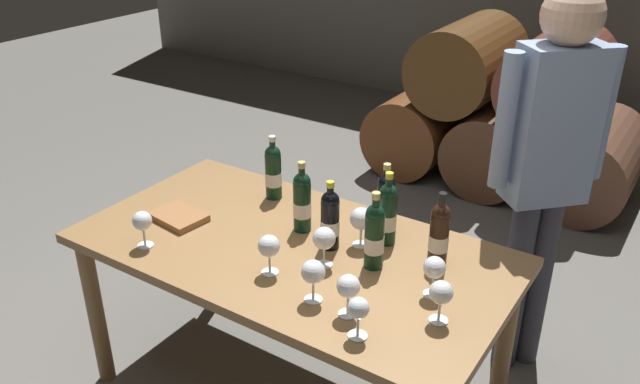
{
  "coord_description": "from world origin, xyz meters",
  "views": [
    {
      "loc": [
        1.27,
        -1.74,
        2.07
      ],
      "look_at": [
        0.0,
        0.2,
        0.91
      ],
      "focal_mm": 36.14,
      "sensor_mm": 36.0,
      "label": 1
    }
  ],
  "objects_px": {
    "wine_bottle_1": "(374,235)",
    "wine_glass_1": "(142,222)",
    "wine_bottle_4": "(439,234)",
    "wine_glass_0": "(324,239)",
    "wine_glass_4": "(434,269)",
    "wine_bottle_6": "(330,219)",
    "dining_table": "(292,265)",
    "wine_bottle_0": "(387,213)",
    "wine_bottle_2": "(385,202)",
    "wine_glass_3": "(348,287)",
    "wine_bottle_5": "(302,201)",
    "sommelier_presenting": "(548,156)",
    "wine_glass_6": "(269,247)",
    "tasting_notebook": "(179,217)",
    "wine_glass_8": "(361,220)",
    "wine_glass_5": "(358,310)",
    "wine_bottle_3": "(273,171)",
    "wine_glass_7": "(313,273)",
    "wine_glass_2": "(441,294)"
  },
  "relations": [
    {
      "from": "wine_bottle_0",
      "to": "wine_glass_2",
      "type": "distance_m",
      "value": 0.51
    },
    {
      "from": "wine_glass_3",
      "to": "wine_glass_1",
      "type": "bearing_deg",
      "value": -176.05
    },
    {
      "from": "wine_glass_1",
      "to": "wine_glass_6",
      "type": "bearing_deg",
      "value": 12.66
    },
    {
      "from": "wine_bottle_5",
      "to": "wine_glass_5",
      "type": "xyz_separation_m",
      "value": [
        0.53,
        -0.46,
        -0.03
      ]
    },
    {
      "from": "wine_glass_8",
      "to": "sommelier_presenting",
      "type": "relative_size",
      "value": 0.09
    },
    {
      "from": "wine_glass_4",
      "to": "sommelier_presenting",
      "type": "relative_size",
      "value": 0.09
    },
    {
      "from": "wine_bottle_6",
      "to": "tasting_notebook",
      "type": "xyz_separation_m",
      "value": [
        -0.65,
        -0.17,
        -0.11
      ]
    },
    {
      "from": "wine_glass_0",
      "to": "wine_bottle_3",
      "type": "bearing_deg",
      "value": 144.93
    },
    {
      "from": "wine_glass_6",
      "to": "wine_glass_8",
      "type": "distance_m",
      "value": 0.39
    },
    {
      "from": "dining_table",
      "to": "wine_glass_2",
      "type": "xyz_separation_m",
      "value": [
        0.67,
        -0.12,
        0.2
      ]
    },
    {
      "from": "wine_bottle_2",
      "to": "wine_glass_7",
      "type": "xyz_separation_m",
      "value": [
        0.03,
        -0.56,
        -0.02
      ]
    },
    {
      "from": "wine_bottle_2",
      "to": "wine_glass_0",
      "type": "xyz_separation_m",
      "value": [
        -0.06,
        -0.36,
        -0.01
      ]
    },
    {
      "from": "wine_bottle_1",
      "to": "wine_bottle_5",
      "type": "distance_m",
      "value": 0.38
    },
    {
      "from": "wine_bottle_6",
      "to": "wine_glass_1",
      "type": "height_order",
      "value": "wine_bottle_6"
    },
    {
      "from": "wine_bottle_2",
      "to": "tasting_notebook",
      "type": "relative_size",
      "value": 1.32
    },
    {
      "from": "wine_bottle_5",
      "to": "wine_glass_7",
      "type": "distance_m",
      "value": 0.48
    },
    {
      "from": "wine_bottle_2",
      "to": "wine_bottle_6",
      "type": "bearing_deg",
      "value": -115.21
    },
    {
      "from": "wine_glass_8",
      "to": "wine_bottle_3",
      "type": "bearing_deg",
      "value": 164.74
    },
    {
      "from": "wine_bottle_6",
      "to": "wine_glass_6",
      "type": "distance_m",
      "value": 0.29
    },
    {
      "from": "dining_table",
      "to": "wine_bottle_5",
      "type": "distance_m",
      "value": 0.26
    },
    {
      "from": "wine_bottle_1",
      "to": "wine_glass_8",
      "type": "distance_m",
      "value": 0.15
    },
    {
      "from": "wine_bottle_3",
      "to": "wine_glass_4",
      "type": "distance_m",
      "value": 0.95
    },
    {
      "from": "wine_glass_4",
      "to": "tasting_notebook",
      "type": "height_order",
      "value": "wine_glass_4"
    },
    {
      "from": "wine_glass_1",
      "to": "wine_bottle_6",
      "type": "bearing_deg",
      "value": 32.83
    },
    {
      "from": "wine_glass_2",
      "to": "wine_glass_4",
      "type": "bearing_deg",
      "value": 122.55
    },
    {
      "from": "wine_glass_6",
      "to": "wine_glass_7",
      "type": "distance_m",
      "value": 0.23
    },
    {
      "from": "wine_glass_3",
      "to": "wine_glass_8",
      "type": "xyz_separation_m",
      "value": [
        -0.18,
        0.4,
        0.01
      ]
    },
    {
      "from": "tasting_notebook",
      "to": "wine_glass_3",
      "type": "bearing_deg",
      "value": -2.49
    },
    {
      "from": "wine_glass_4",
      "to": "wine_glass_6",
      "type": "bearing_deg",
      "value": -160.09
    },
    {
      "from": "wine_glass_1",
      "to": "wine_glass_5",
      "type": "xyz_separation_m",
      "value": [
        0.97,
        -0.02,
        -0.0
      ]
    },
    {
      "from": "dining_table",
      "to": "wine_bottle_1",
      "type": "xyz_separation_m",
      "value": [
        0.33,
        0.05,
        0.22
      ]
    },
    {
      "from": "wine_bottle_2",
      "to": "wine_glass_6",
      "type": "height_order",
      "value": "wine_bottle_2"
    },
    {
      "from": "wine_glass_1",
      "to": "wine_glass_6",
      "type": "relative_size",
      "value": 0.97
    },
    {
      "from": "wine_glass_2",
      "to": "dining_table",
      "type": "bearing_deg",
      "value": 169.77
    },
    {
      "from": "wine_bottle_4",
      "to": "wine_bottle_5",
      "type": "height_order",
      "value": "wine_bottle_5"
    },
    {
      "from": "wine_bottle_4",
      "to": "wine_glass_0",
      "type": "bearing_deg",
      "value": -145.12
    },
    {
      "from": "wine_bottle_1",
      "to": "wine_glass_1",
      "type": "relative_size",
      "value": 2.02
    },
    {
      "from": "wine_glass_3",
      "to": "sommelier_presenting",
      "type": "relative_size",
      "value": 0.09
    },
    {
      "from": "dining_table",
      "to": "wine_glass_5",
      "type": "distance_m",
      "value": 0.62
    },
    {
      "from": "wine_bottle_2",
      "to": "wine_bottle_0",
      "type": "bearing_deg",
      "value": -57.77
    },
    {
      "from": "wine_glass_3",
      "to": "wine_bottle_5",
      "type": "bearing_deg",
      "value": 139.4
    },
    {
      "from": "wine_glass_1",
      "to": "wine_glass_0",
      "type": "bearing_deg",
      "value": 22.13
    },
    {
      "from": "wine_bottle_5",
      "to": "wine_glass_1",
      "type": "height_order",
      "value": "wine_bottle_5"
    },
    {
      "from": "wine_glass_4",
      "to": "wine_bottle_5",
      "type": "bearing_deg",
      "value": 168.69
    },
    {
      "from": "wine_glass_5",
      "to": "wine_bottle_3",
      "type": "bearing_deg",
      "value": 141.88
    },
    {
      "from": "wine_bottle_0",
      "to": "wine_glass_8",
      "type": "bearing_deg",
      "value": -134.49
    },
    {
      "from": "wine_glass_0",
      "to": "wine_glass_8",
      "type": "bearing_deg",
      "value": 78.17
    },
    {
      "from": "dining_table",
      "to": "wine_bottle_0",
      "type": "bearing_deg",
      "value": 37.2
    },
    {
      "from": "wine_glass_1",
      "to": "wine_glass_7",
      "type": "bearing_deg",
      "value": 5.05
    },
    {
      "from": "wine_glass_4",
      "to": "wine_bottle_6",
      "type": "bearing_deg",
      "value": 170.96
    }
  ]
}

